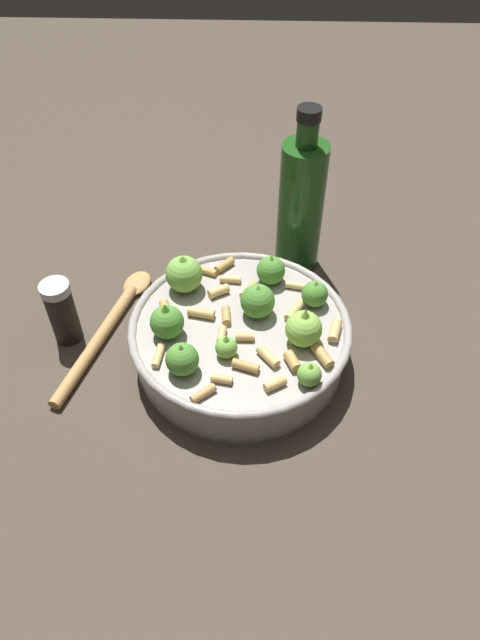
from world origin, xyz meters
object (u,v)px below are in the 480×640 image
object	(u,v)px
pepper_shaker	(62,312)
olive_oil_bottle	(301,205)
wooden_spoon	(109,324)
cooking_pan	(240,335)

from	to	relation	value
pepper_shaker	olive_oil_bottle	world-z (taller)	olive_oil_bottle
olive_oil_bottle	wooden_spoon	bearing A→B (deg)	-150.36
cooking_pan	wooden_spoon	world-z (taller)	cooking_pan
pepper_shaker	wooden_spoon	world-z (taller)	pepper_shaker
pepper_shaker	wooden_spoon	size ratio (longest dim) A/B	0.37
olive_oil_bottle	wooden_spoon	world-z (taller)	olive_oil_bottle
cooking_pan	olive_oil_bottle	bearing A→B (deg)	67.31
cooking_pan	pepper_shaker	size ratio (longest dim) A/B	2.93
pepper_shaker	wooden_spoon	xyz separation A→B (m)	(0.05, 0.02, -0.04)
wooden_spoon	pepper_shaker	bearing A→B (deg)	-159.77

